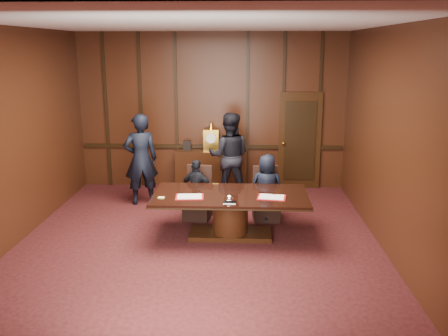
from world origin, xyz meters
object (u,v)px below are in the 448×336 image
at_px(witness_left, 141,159).
at_px(conference_table, 230,208).
at_px(witness_right, 229,156).
at_px(signatory_right, 267,188).
at_px(signatory_left, 197,190).
at_px(sideboard, 211,168).

bearing_deg(witness_left, conference_table, 117.50).
bearing_deg(witness_right, conference_table, 94.99).
bearing_deg(signatory_right, witness_right, -52.33).
distance_m(signatory_right, witness_right, 1.57).
bearing_deg(signatory_left, witness_right, -92.88).
xyz_separation_m(signatory_left, witness_right, (0.56, 1.35, 0.35)).
distance_m(signatory_left, witness_right, 1.50).
distance_m(sideboard, conference_table, 2.83).
relative_size(signatory_left, signatory_right, 0.91).
xyz_separation_m(sideboard, conference_table, (0.52, -2.78, 0.02)).
distance_m(sideboard, signatory_left, 1.99).
height_order(signatory_right, witness_left, witness_left).
height_order(witness_left, witness_right, witness_left).
xyz_separation_m(signatory_left, witness_left, (-1.23, 0.89, 0.36)).
bearing_deg(conference_table, sideboard, 100.59).
height_order(conference_table, signatory_left, signatory_left).
relative_size(signatory_right, witness_left, 0.68).
relative_size(sideboard, conference_table, 0.61).
bearing_deg(sideboard, conference_table, -79.41).
xyz_separation_m(witness_left, witness_right, (1.79, 0.47, -0.02)).
relative_size(conference_table, signatory_left, 2.27).
distance_m(signatory_right, witness_left, 2.70).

